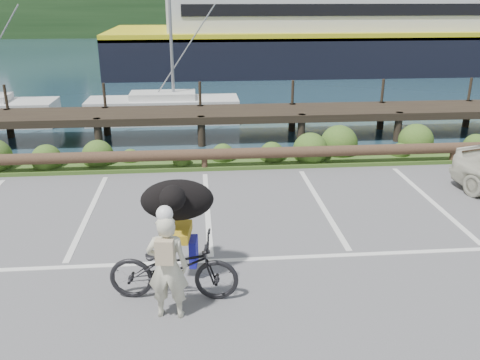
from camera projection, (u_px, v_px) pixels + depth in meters
name	position (u px, v px, depth m)	size (l,w,h in m)	color
ground	(210.00, 251.00, 9.53)	(72.00, 72.00, 0.00)	#555557
harbor_backdrop	(197.00, 22.00, 82.89)	(170.00, 160.00, 30.00)	#182F3B
vegetation_strip	(204.00, 160.00, 14.46)	(34.00, 1.60, 0.10)	#3D5B21
log_rail	(205.00, 170.00, 13.83)	(32.00, 0.30, 0.60)	#443021
bicycle	(173.00, 268.00, 7.89)	(0.71, 2.03, 1.06)	black
cyclist	(168.00, 267.00, 7.35)	(0.60, 0.39, 1.65)	beige
dog	(177.00, 200.00, 8.20)	(1.18, 0.58, 0.68)	black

